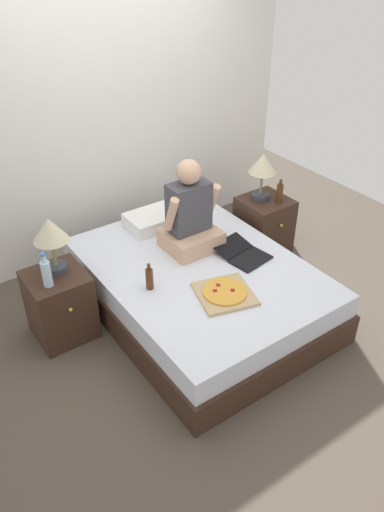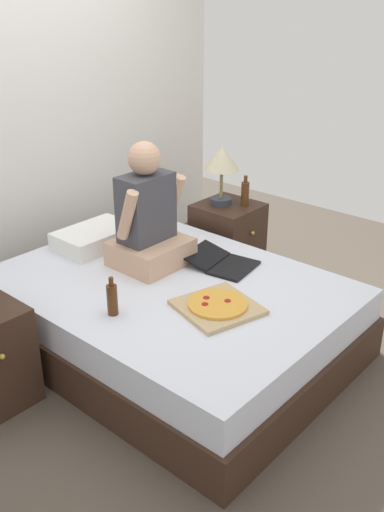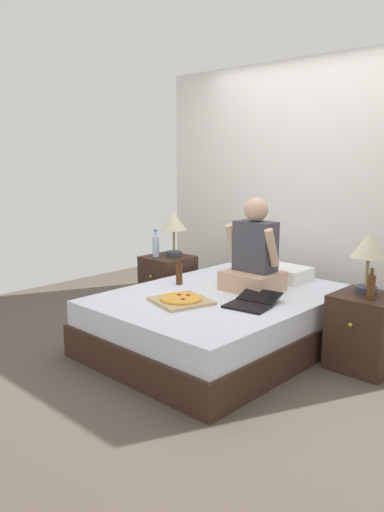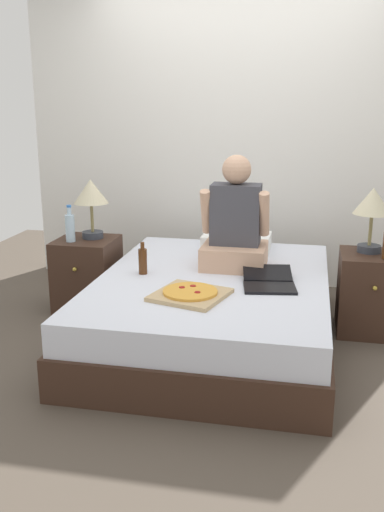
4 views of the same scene
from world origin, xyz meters
The scene contains 14 objects.
ground_plane centered at (0.00, 0.00, 0.00)m, with size 5.74×5.74×0.00m, color #4C4238.
wall_back centered at (0.00, 1.39, 1.25)m, with size 3.74×0.12×2.50m, color silver.
bed centered at (0.00, 0.00, 0.22)m, with size 1.54×2.07×0.45m.
nightstand_left centered at (-1.05, 0.38, 0.28)m, with size 0.44×0.47×0.57m.
lamp_on_left_nightstand centered at (-1.01, 0.43, 0.89)m, with size 0.26×0.26×0.45m.
water_bottle centered at (-1.13, 0.29, 0.68)m, with size 0.07×0.07×0.28m.
nightstand_right centered at (1.05, 0.38, 0.28)m, with size 0.44×0.47×0.57m.
lamp_on_right_nightstand centered at (1.02, 0.43, 0.89)m, with size 0.26×0.26×0.45m.
beer_bottle centered at (1.12, 0.28, 0.66)m, with size 0.06×0.06×0.23m.
pillow centered at (0.06, 0.75, 0.51)m, with size 0.52×0.34×0.12m, color white.
person_seated centered at (0.10, 0.28, 0.74)m, with size 0.47×0.40×0.78m.
laptop centered at (0.38, -0.11, 0.47)m, with size 0.38×0.46×0.07m.
pizza_box centered at (-0.07, -0.42, 0.47)m, with size 0.49×0.49×0.05m.
beer_bottle_on_bed centered at (-0.48, -0.03, 0.54)m, with size 0.06×0.06×0.22m.
Camera 3 is at (2.55, -3.05, 1.56)m, focal length 35.00 mm.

